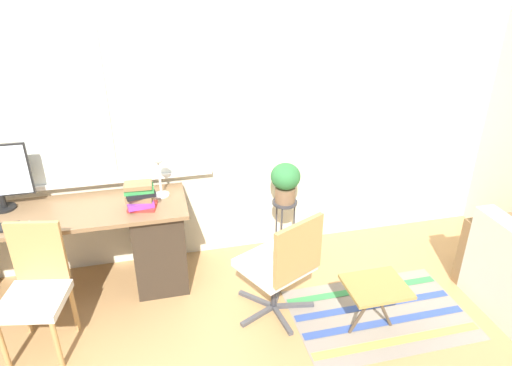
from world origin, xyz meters
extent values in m
plane|color=tan|center=(0.00, 0.00, 0.00)|extent=(14.00, 14.00, 0.00)
cube|color=beige|center=(0.00, 0.67, 1.35)|extent=(9.00, 0.06, 2.70)
cube|color=silver|center=(-0.40, 0.63, 1.49)|extent=(0.70, 0.02, 1.35)
cube|color=white|center=(-0.40, 0.62, 1.49)|extent=(0.63, 0.01, 1.28)
cube|color=silver|center=(0.35, 0.63, 1.49)|extent=(0.70, 0.02, 1.35)
cube|color=white|center=(0.35, 0.62, 1.49)|extent=(0.63, 0.01, 1.28)
cube|color=silver|center=(-0.02, 0.64, 0.83)|extent=(1.50, 0.11, 0.04)
cube|color=brown|center=(-0.62, 0.30, 0.74)|extent=(2.17, 0.59, 0.03)
cube|color=#33281E|center=(0.23, 0.30, 0.36)|extent=(0.40, 0.51, 0.72)
cylinder|color=black|center=(-0.89, 0.44, 0.76)|extent=(0.17, 0.17, 0.02)
cylinder|color=black|center=(-0.89, 0.44, 0.82)|extent=(0.04, 0.04, 0.11)
ellipsoid|color=silver|center=(-0.66, 0.14, 0.77)|extent=(0.03, 0.06, 0.03)
cylinder|color=white|center=(0.29, 0.39, 0.76)|extent=(0.12, 0.12, 0.01)
cylinder|color=white|center=(0.29, 0.39, 0.91)|extent=(0.02, 0.02, 0.29)
ellipsoid|color=white|center=(0.29, 0.39, 1.07)|extent=(0.10, 0.10, 0.06)
cube|color=red|center=(0.13, 0.21, 0.77)|extent=(0.23, 0.20, 0.02)
cube|color=purple|center=(0.12, 0.20, 0.80)|extent=(0.21, 0.16, 0.04)
cube|color=olive|center=(0.12, 0.22, 0.84)|extent=(0.22, 0.15, 0.04)
cube|color=black|center=(0.13, 0.21, 0.88)|extent=(0.23, 0.15, 0.03)
cube|color=green|center=(0.12, 0.22, 0.92)|extent=(0.22, 0.13, 0.04)
cube|color=olive|center=(0.12, 0.21, 0.95)|extent=(0.21, 0.14, 0.03)
cylinder|color=#B2844C|center=(-0.82, -0.43, 0.21)|extent=(0.04, 0.04, 0.42)
cylinder|color=#B2844C|center=(-0.48, -0.50, 0.21)|extent=(0.04, 0.04, 0.42)
cylinder|color=#B2844C|center=(-0.76, -0.09, 0.21)|extent=(0.04, 0.04, 0.42)
cylinder|color=#B2844C|center=(-0.41, -0.16, 0.21)|extent=(0.04, 0.04, 0.42)
cube|color=silver|center=(-0.62, -0.29, 0.42)|extent=(0.47, 0.46, 0.06)
cube|color=#B2844C|center=(-0.58, -0.09, 0.67)|extent=(0.36, 0.10, 0.46)
cube|color=#47474C|center=(0.91, -0.35, 0.01)|extent=(0.30, 0.17, 0.03)
cube|color=#47474C|center=(1.07, -0.43, 0.01)|extent=(0.08, 0.32, 0.03)
cube|color=#47474C|center=(1.21, -0.30, 0.01)|extent=(0.32, 0.09, 0.03)
cube|color=#47474C|center=(1.12, -0.13, 0.01)|extent=(0.18, 0.30, 0.03)
cube|color=#47474C|center=(0.94, -0.16, 0.01)|extent=(0.25, 0.25, 0.03)
cylinder|color=#333338|center=(1.05, -0.27, 0.21)|extent=(0.04, 0.04, 0.36)
cube|color=silver|center=(1.05, -0.27, 0.42)|extent=(0.62, 0.61, 0.06)
cube|color=#B2844C|center=(1.16, -0.49, 0.67)|extent=(0.41, 0.23, 0.44)
cube|color=olive|center=(2.99, -0.33, 0.30)|extent=(0.73, 0.09, 0.60)
cylinder|color=#333338|center=(1.33, 0.40, 0.55)|extent=(0.22, 0.22, 0.02)
cylinder|color=#333338|center=(1.42, 0.40, 0.27)|extent=(0.01, 0.01, 0.54)
cylinder|color=#333338|center=(1.28, 0.48, 0.27)|extent=(0.01, 0.01, 0.54)
cylinder|color=#333338|center=(1.28, 0.32, 0.27)|extent=(0.01, 0.01, 0.54)
cylinder|color=brown|center=(1.33, 0.40, 0.63)|extent=(0.17, 0.17, 0.13)
ellipsoid|color=#2D7038|center=(1.33, 0.40, 0.80)|extent=(0.26, 0.26, 0.23)
cube|color=gray|center=(1.82, -0.54, 0.00)|extent=(1.32, 0.86, 0.01)
cube|color=#DBCC4C|center=(1.82, -0.82, 0.01)|extent=(1.30, 0.07, 0.00)
cube|color=#334C99|center=(1.82, -0.63, 0.01)|extent=(1.30, 0.07, 0.00)
cube|color=#334C99|center=(1.82, -0.44, 0.01)|extent=(1.30, 0.07, 0.00)
cube|color=#388E4C|center=(1.82, -0.25, 0.01)|extent=(1.30, 0.07, 0.00)
cube|color=olive|center=(1.68, -0.66, 0.39)|extent=(0.43, 0.36, 0.02)
cylinder|color=#4C3D2D|center=(1.61, -0.66, 0.19)|extent=(0.21, 0.02, 0.39)
cylinder|color=#4C3D2D|center=(1.76, -0.66, 0.19)|extent=(0.21, 0.02, 0.39)
camera|label=1|loc=(0.26, -2.95, 2.45)|focal=32.00mm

